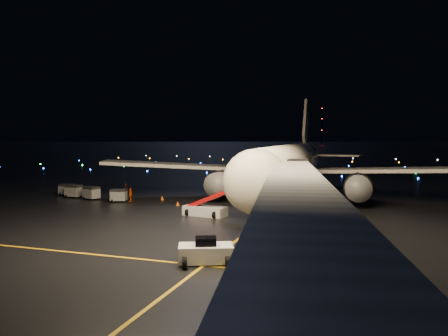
# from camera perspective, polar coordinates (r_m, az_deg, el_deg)

# --- Properties ---
(ground) EXTENTS (2000.00, 2000.00, 0.00)m
(ground) POSITION_cam_1_polar(r_m,az_deg,el_deg) (337.64, 14.85, 2.36)
(ground) COLOR black
(ground) RESTS_ON ground
(lane_centre) EXTENTS (0.25, 80.00, 0.02)m
(lane_centre) POSITION_cam_1_polar(r_m,az_deg,el_deg) (53.52, 7.15, -5.27)
(lane_centre) COLOR gold
(lane_centre) RESTS_ON ground
(lane_cross) EXTENTS (60.00, 0.25, 0.02)m
(lane_cross) POSITION_cam_1_polar(r_m,az_deg,el_deg) (39.31, -26.74, -9.03)
(lane_cross) COLOR gold
(lane_cross) RESTS_ON ground
(jet_bridge) EXTENTS (14.00, 58.00, 6.60)m
(jet_bridge) POSITION_cam_1_polar(r_m,az_deg,el_deg) (13.47, 10.34, -19.06)
(jet_bridge) COLOR #97979C
(jet_bridge) RESTS_ON ground
(airliner) EXTENTS (59.26, 56.62, 15.93)m
(airliner) POSITION_cam_1_polar(r_m,az_deg,el_deg) (63.02, 8.89, 3.37)
(airliner) COLOR white
(airliner) RESTS_ON ground
(pushback_tug) EXTENTS (4.17, 3.22, 1.77)m
(pushback_tug) POSITION_cam_1_polar(r_m,az_deg,el_deg) (30.41, -2.40, -10.66)
(pushback_tug) COLOR silver
(pushback_tug) RESTS_ON ground
(belt_loader) EXTENTS (7.27, 3.06, 3.42)m
(belt_loader) POSITION_cam_1_polar(r_m,az_deg,el_deg) (48.05, -2.50, -4.24)
(belt_loader) COLOR silver
(belt_loader) RESTS_ON ground
(crew_c) EXTENTS (0.74, 1.15, 1.82)m
(crew_c) POSITION_cam_1_polar(r_m,az_deg,el_deg) (60.16, -12.12, -3.44)
(crew_c) COLOR #E54300
(crew_c) RESTS_ON ground
(safety_cone_0) EXTENTS (0.62, 0.62, 0.55)m
(safety_cone_0) POSITION_cam_1_polar(r_m,az_deg,el_deg) (55.68, -6.06, -4.62)
(safety_cone_0) COLOR #F5530F
(safety_cone_0) RESTS_ON ground
(safety_cone_1) EXTENTS (0.49, 0.49, 0.46)m
(safety_cone_1) POSITION_cam_1_polar(r_m,az_deg,el_deg) (61.29, -0.70, -3.86)
(safety_cone_1) COLOR #F5530F
(safety_cone_1) RESTS_ON ground
(safety_cone_2) EXTENTS (0.63, 0.63, 0.55)m
(safety_cone_2) POSITION_cam_1_polar(r_m,az_deg,el_deg) (60.95, -8.08, -3.90)
(safety_cone_2) COLOR #F5530F
(safety_cone_2) RESTS_ON ground
(safety_cone_3) EXTENTS (0.56, 0.56, 0.53)m
(safety_cone_3) POSITION_cam_1_polar(r_m,az_deg,el_deg) (79.71, -12.75, -2.12)
(safety_cone_3) COLOR #F5530F
(safety_cone_3) RESTS_ON ground
(radio_mast) EXTENTS (1.80, 1.80, 64.00)m
(radio_mast) POSITION_cam_1_polar(r_m,az_deg,el_deg) (781.50, 12.65, 5.57)
(radio_mast) COLOR black
(radio_mast) RESTS_ON ground
(taxiway_lights) EXTENTS (164.00, 92.00, 0.36)m
(taxiway_lights) POSITION_cam_1_polar(r_m,az_deg,el_deg) (144.78, 9.69, 0.57)
(taxiway_lights) COLOR black
(taxiway_lights) RESTS_ON ground
(baggage_cart_0) EXTENTS (2.34, 1.93, 1.72)m
(baggage_cart_0) POSITION_cam_1_polar(r_m,az_deg,el_deg) (60.19, -13.59, -3.51)
(baggage_cart_0) COLOR gray
(baggage_cart_0) RESTS_ON ground
(baggage_cart_1) EXTENTS (2.47, 2.06, 1.80)m
(baggage_cart_1) POSITION_cam_1_polar(r_m,az_deg,el_deg) (63.48, -16.94, -3.15)
(baggage_cart_1) COLOR gray
(baggage_cart_1) RESTS_ON ground
(baggage_cart_2) EXTENTS (2.23, 1.61, 1.83)m
(baggage_cart_2) POSITION_cam_1_polar(r_m,az_deg,el_deg) (66.23, -19.02, -2.89)
(baggage_cart_2) COLOR gray
(baggage_cart_2) RESTS_ON ground
(baggage_cart_3) EXTENTS (2.06, 1.49, 1.70)m
(baggage_cart_3) POSITION_cam_1_polar(r_m,az_deg,el_deg) (69.13, -19.86, -2.69)
(baggage_cart_3) COLOR gray
(baggage_cart_3) RESTS_ON ground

